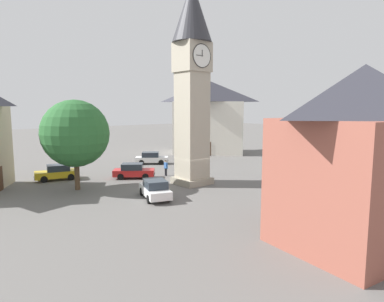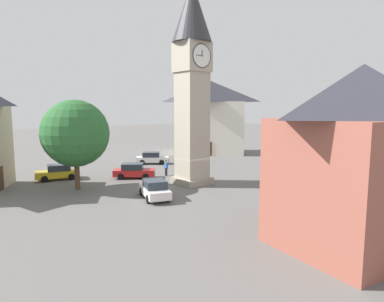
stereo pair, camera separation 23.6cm
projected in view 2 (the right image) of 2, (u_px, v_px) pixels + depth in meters
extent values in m
plane|color=#605E5B|center=(192.00, 184.00, 32.19)|extent=(200.00, 200.00, 0.00)
cube|color=gray|center=(192.00, 180.00, 32.15)|extent=(3.00, 3.00, 0.60)
cube|color=#ADA38E|center=(192.00, 126.00, 31.49)|extent=(2.40, 2.40, 9.77)
cube|color=#ADA38E|center=(192.00, 58.00, 30.70)|extent=(2.69, 2.69, 2.64)
cone|color=#2D2D33|center=(192.00, 11.00, 30.19)|extent=(3.63, 3.63, 5.37)
cylinder|color=white|center=(202.00, 56.00, 29.64)|extent=(2.02, 0.04, 2.02)
torus|color=black|center=(202.00, 56.00, 29.64)|extent=(2.08, 0.06, 2.08)
cube|color=black|center=(202.00, 53.00, 29.58)|extent=(0.05, 0.02, 0.56)
cube|color=black|center=(200.00, 55.00, 29.42)|extent=(0.77, 0.02, 0.04)
cylinder|color=white|center=(183.00, 59.00, 31.76)|extent=(2.02, 0.04, 2.02)
torus|color=black|center=(183.00, 59.00, 31.77)|extent=(2.08, 0.06, 2.08)
cube|color=white|center=(154.00, 191.00, 26.89)|extent=(2.93, 4.43, 0.64)
cube|color=#28333D|center=(155.00, 184.00, 26.67)|extent=(2.15, 2.49, 0.64)
cylinder|color=black|center=(141.00, 192.00, 27.79)|extent=(0.41, 0.68, 0.64)
cylinder|color=black|center=(160.00, 190.00, 28.34)|extent=(0.41, 0.68, 0.64)
cylinder|color=black|center=(148.00, 199.00, 25.50)|extent=(0.41, 0.68, 0.64)
cylinder|color=black|center=(169.00, 197.00, 26.05)|extent=(0.41, 0.68, 0.64)
cube|color=black|center=(149.00, 188.00, 28.80)|extent=(1.62, 0.65, 0.16)
cube|color=red|center=(134.00, 172.00, 34.59)|extent=(4.31, 3.80, 0.64)
cube|color=#28333D|center=(133.00, 166.00, 34.51)|extent=(2.62, 2.50, 0.64)
cylinder|color=black|center=(147.00, 173.00, 35.48)|extent=(0.65, 0.56, 0.64)
cylinder|color=black|center=(146.00, 176.00, 33.89)|extent=(0.65, 0.56, 0.64)
cylinder|color=black|center=(123.00, 174.00, 35.37)|extent=(0.65, 0.56, 0.64)
cylinder|color=black|center=(121.00, 177.00, 33.78)|extent=(0.65, 0.56, 0.64)
cube|color=black|center=(154.00, 174.00, 34.71)|extent=(1.09, 1.41, 0.16)
cube|color=white|center=(152.00, 159.00, 43.43)|extent=(4.30, 3.83, 0.64)
cube|color=#28333D|center=(151.00, 154.00, 43.34)|extent=(2.62, 2.51, 0.64)
cylinder|color=black|center=(162.00, 160.00, 44.29)|extent=(0.64, 0.56, 0.64)
cylinder|color=black|center=(162.00, 162.00, 42.71)|extent=(0.64, 0.56, 0.64)
cylinder|color=black|center=(144.00, 160.00, 44.21)|extent=(0.64, 0.56, 0.64)
cylinder|color=black|center=(142.00, 162.00, 42.62)|extent=(0.64, 0.56, 0.64)
cube|color=black|center=(168.00, 161.00, 43.52)|extent=(1.10, 1.40, 0.16)
cube|color=#2D5BB7|center=(299.00, 178.00, 32.04)|extent=(4.27, 3.88, 0.64)
cube|color=#28333D|center=(299.00, 171.00, 32.11)|extent=(2.61, 2.53, 0.64)
cylinder|color=black|center=(310.00, 184.00, 30.71)|extent=(0.64, 0.57, 0.64)
cylinder|color=black|center=(291.00, 183.00, 31.06)|extent=(0.64, 0.57, 0.64)
cylinder|color=black|center=(307.00, 178.00, 33.09)|extent=(0.64, 0.57, 0.64)
cylinder|color=black|center=(290.00, 177.00, 33.44)|extent=(0.64, 0.57, 0.64)
cube|color=black|center=(301.00, 185.00, 30.12)|extent=(1.13, 1.38, 0.16)
cube|color=gold|center=(57.00, 174.00, 33.86)|extent=(4.38, 2.59, 0.64)
cube|color=#28333D|center=(59.00, 168.00, 33.85)|extent=(2.40, 2.00, 0.64)
cylinder|color=black|center=(45.00, 179.00, 32.65)|extent=(0.67, 0.36, 0.64)
cylinder|color=black|center=(44.00, 176.00, 34.08)|extent=(0.67, 0.36, 0.64)
cylinder|color=black|center=(71.00, 177.00, 33.72)|extent=(0.67, 0.36, 0.64)
cylinder|color=black|center=(70.00, 174.00, 35.14)|extent=(0.67, 0.36, 0.64)
cube|color=black|center=(35.00, 178.00, 33.02)|extent=(0.50, 1.65, 0.16)
cylinder|color=black|center=(166.00, 172.00, 35.86)|extent=(0.13, 0.13, 0.82)
cylinder|color=black|center=(167.00, 172.00, 35.74)|extent=(0.13, 0.13, 0.82)
cube|color=#386BB7|center=(166.00, 165.00, 35.71)|extent=(0.26, 0.38, 0.60)
cylinder|color=#386BB7|center=(165.00, 166.00, 35.87)|extent=(0.09, 0.09, 0.60)
cylinder|color=#386BB7|center=(168.00, 166.00, 35.55)|extent=(0.09, 0.09, 0.60)
sphere|color=beige|center=(166.00, 161.00, 35.65)|extent=(0.22, 0.22, 0.22)
sphere|color=black|center=(166.00, 161.00, 35.64)|extent=(0.20, 0.20, 0.20)
cylinder|color=brown|center=(77.00, 173.00, 29.72)|extent=(0.44, 0.44, 2.93)
sphere|color=#28602D|center=(75.00, 133.00, 29.28)|extent=(5.82, 5.82, 5.82)
cube|color=#995142|center=(357.00, 183.00, 17.49)|extent=(8.65, 7.08, 6.62)
pyramid|color=#383842|center=(363.00, 91.00, 16.89)|extent=(9.09, 7.44, 2.70)
cube|color=#422819|center=(308.00, 210.00, 20.35)|extent=(1.10, 0.24, 2.10)
cube|color=silver|center=(210.00, 127.00, 53.85)|extent=(12.53, 12.64, 8.09)
pyramid|color=#383842|center=(210.00, 91.00, 53.13)|extent=(13.15, 13.28, 3.25)
cube|color=#422819|center=(208.00, 149.00, 50.66)|extent=(0.82, 0.85, 2.10)
cube|color=#422819|center=(1.00, 179.00, 29.39)|extent=(0.62, 0.99, 2.10)
cylinder|color=black|center=(269.00, 153.00, 34.43)|extent=(0.12, 0.12, 5.23)
sphere|color=beige|center=(269.00, 125.00, 34.08)|extent=(0.36, 0.36, 0.36)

